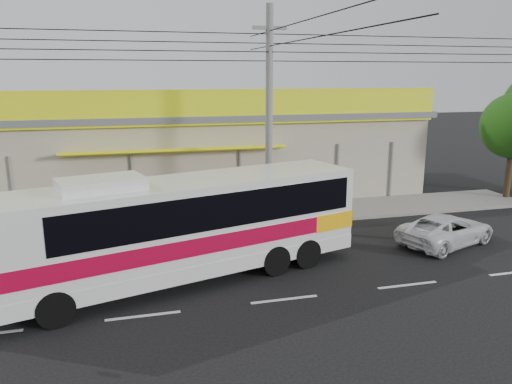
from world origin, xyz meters
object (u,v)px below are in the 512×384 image
coach_bus (189,222)px  utility_pole (269,46)px  motorbike_red (151,210)px  white_car (446,230)px

coach_bus → utility_pole: utility_pole is taller
motorbike_red → utility_pole: (4.75, -1.61, 6.72)m
coach_bus → motorbike_red: size_ratio=5.58×
coach_bus → motorbike_red: bearing=82.0°
white_car → utility_pole: bearing=38.5°
coach_bus → white_car: size_ratio=2.82×
utility_pole → coach_bus: bearing=-130.7°
white_car → motorbike_red: bearing=43.6°
motorbike_red → utility_pole: size_ratio=0.06×
white_car → utility_pole: utility_pole is taller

